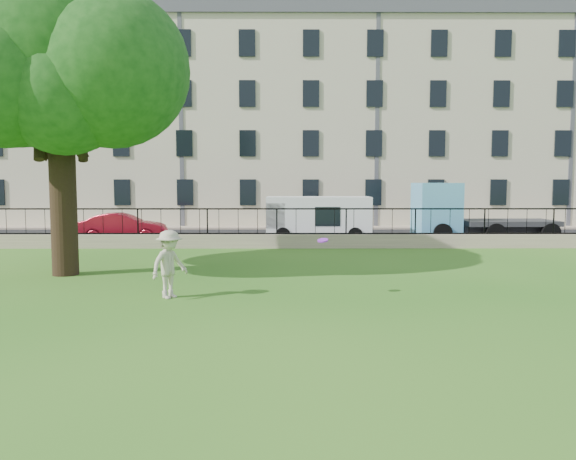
{
  "coord_description": "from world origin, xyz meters",
  "views": [
    {
      "loc": [
        0.36,
        -12.16,
        2.9
      ],
      "look_at": [
        0.44,
        3.5,
        1.53
      ],
      "focal_mm": 35.0,
      "sensor_mm": 36.0,
      "label": 1
    }
  ],
  "objects_px": {
    "man": "(169,264)",
    "blue_truck": "(483,211)",
    "frisbee": "(323,240)",
    "red_sedan": "(123,228)",
    "tree": "(55,54)",
    "white_van": "(318,218)"
  },
  "relations": [
    {
      "from": "man",
      "to": "frisbee",
      "type": "relative_size",
      "value": 6.27
    },
    {
      "from": "white_van",
      "to": "red_sedan",
      "type": "bearing_deg",
      "value": -173.84
    },
    {
      "from": "man",
      "to": "white_van",
      "type": "bearing_deg",
      "value": 18.28
    },
    {
      "from": "blue_truck",
      "to": "frisbee",
      "type": "bearing_deg",
      "value": -124.01
    },
    {
      "from": "tree",
      "to": "man",
      "type": "distance_m",
      "value": 7.96
    },
    {
      "from": "man",
      "to": "red_sedan",
      "type": "height_order",
      "value": "man"
    },
    {
      "from": "tree",
      "to": "frisbee",
      "type": "bearing_deg",
      "value": -23.32
    },
    {
      "from": "man",
      "to": "frisbee",
      "type": "xyz_separation_m",
      "value": [
        3.8,
        0.17,
        0.58
      ]
    },
    {
      "from": "tree",
      "to": "red_sedan",
      "type": "distance_m",
      "value": 11.23
    },
    {
      "from": "man",
      "to": "blue_truck",
      "type": "height_order",
      "value": "blue_truck"
    },
    {
      "from": "man",
      "to": "red_sedan",
      "type": "distance_m",
      "value": 13.89
    },
    {
      "from": "white_van",
      "to": "blue_truck",
      "type": "bearing_deg",
      "value": 1.15
    },
    {
      "from": "man",
      "to": "white_van",
      "type": "height_order",
      "value": "white_van"
    },
    {
      "from": "red_sedan",
      "to": "white_van",
      "type": "relative_size",
      "value": 0.81
    },
    {
      "from": "frisbee",
      "to": "blue_truck",
      "type": "xyz_separation_m",
      "value": [
        8.84,
        13.66,
        -0.02
      ]
    },
    {
      "from": "man",
      "to": "red_sedan",
      "type": "bearing_deg",
      "value": 56.93
    },
    {
      "from": "tree",
      "to": "man",
      "type": "bearing_deg",
      "value": -41.15
    },
    {
      "from": "tree",
      "to": "man",
      "type": "xyz_separation_m",
      "value": [
        4.07,
        -3.56,
        -5.85
      ]
    },
    {
      "from": "frisbee",
      "to": "blue_truck",
      "type": "bearing_deg",
      "value": 57.1
    },
    {
      "from": "tree",
      "to": "white_van",
      "type": "xyz_separation_m",
      "value": [
        8.57,
        10.27,
        -5.63
      ]
    },
    {
      "from": "red_sedan",
      "to": "tree",
      "type": "bearing_deg",
      "value": 179.48
    },
    {
      "from": "tree",
      "to": "red_sedan",
      "type": "relative_size",
      "value": 2.45
    }
  ]
}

